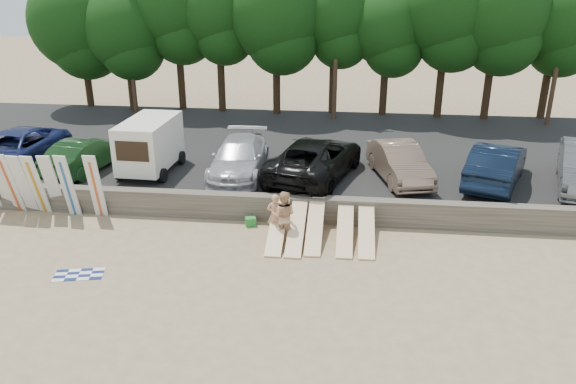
% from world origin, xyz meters
% --- Properties ---
extents(ground, '(120.00, 120.00, 0.00)m').
position_xyz_m(ground, '(0.00, 0.00, 0.00)').
color(ground, tan).
rests_on(ground, ground).
extents(seawall, '(44.00, 0.50, 1.00)m').
position_xyz_m(seawall, '(0.00, 3.00, 0.50)').
color(seawall, '#6B6356').
rests_on(seawall, ground).
extents(parking_lot, '(44.00, 14.50, 0.70)m').
position_xyz_m(parking_lot, '(0.00, 10.50, 0.35)').
color(parking_lot, '#282828').
rests_on(parking_lot, ground).
extents(treeline, '(33.33, 6.44, 8.91)m').
position_xyz_m(treeline, '(-0.38, 17.33, 6.38)').
color(treeline, '#382616').
rests_on(treeline, parking_lot).
extents(utility_poles, '(25.80, 0.26, 9.00)m').
position_xyz_m(utility_poles, '(2.00, 16.00, 5.43)').
color(utility_poles, '#473321').
rests_on(utility_poles, parking_lot).
extents(box_trailer, '(2.19, 3.70, 2.30)m').
position_xyz_m(box_trailer, '(-5.50, 5.86, 1.99)').
color(box_trailer, white).
rests_on(box_trailer, parking_lot).
extents(car_0, '(3.12, 5.89, 1.58)m').
position_xyz_m(car_0, '(-11.69, 5.77, 1.49)').
color(car_0, navy).
rests_on(car_0, parking_lot).
extents(car_1, '(2.23, 4.56, 1.44)m').
position_xyz_m(car_1, '(-8.40, 5.69, 1.42)').
color(car_1, '#123314').
rests_on(car_1, parking_lot).
extents(car_2, '(2.26, 5.28, 1.52)m').
position_xyz_m(car_2, '(-1.66, 5.92, 1.46)').
color(car_2, '#B1B1B7').
rests_on(car_2, parking_lot).
extents(car_3, '(4.31, 6.57, 1.68)m').
position_xyz_m(car_3, '(1.55, 5.97, 1.54)').
color(car_3, black).
rests_on(car_3, parking_lot).
extents(car_4, '(2.70, 4.82, 1.50)m').
position_xyz_m(car_4, '(5.05, 6.11, 1.45)').
color(car_4, '#7D634F').
rests_on(car_4, parking_lot).
extents(car_5, '(3.54, 5.40, 1.68)m').
position_xyz_m(car_5, '(8.90, 6.03, 1.54)').
color(car_5, black).
rests_on(car_5, parking_lot).
extents(surfboard_upright_1, '(0.60, 0.88, 2.50)m').
position_xyz_m(surfboard_upright_1, '(-10.34, 2.53, 1.25)').
color(surfboard_upright_1, silver).
rests_on(surfboard_upright_1, ground).
extents(surfboard_upright_2, '(0.58, 0.78, 2.53)m').
position_xyz_m(surfboard_upright_2, '(-9.91, 2.47, 1.26)').
color(surfboard_upright_2, silver).
rests_on(surfboard_upright_2, ground).
extents(surfboard_upright_3, '(0.55, 0.83, 2.51)m').
position_xyz_m(surfboard_upright_3, '(-9.37, 2.44, 1.25)').
color(surfboard_upright_3, silver).
rests_on(surfboard_upright_3, ground).
extents(surfboard_upright_4, '(0.53, 0.79, 2.52)m').
position_xyz_m(surfboard_upright_4, '(-8.83, 2.42, 1.26)').
color(surfboard_upright_4, silver).
rests_on(surfboard_upright_4, ground).
extents(surfboard_upright_5, '(0.56, 0.85, 2.50)m').
position_xyz_m(surfboard_upright_5, '(-8.28, 2.60, 1.25)').
color(surfboard_upright_5, silver).
rests_on(surfboard_upright_5, ground).
extents(surfboard_upright_6, '(0.56, 0.62, 2.56)m').
position_xyz_m(surfboard_upright_6, '(-7.55, 2.39, 1.28)').
color(surfboard_upright_6, silver).
rests_on(surfboard_upright_6, ground).
extents(surfboard_upright_7, '(0.51, 0.52, 2.57)m').
position_xyz_m(surfboard_upright_7, '(-6.48, 2.47, 1.29)').
color(surfboard_upright_7, silver).
rests_on(surfboard_upright_7, ground).
extents(surfboard_low_0, '(0.56, 2.87, 1.01)m').
position_xyz_m(surfboard_low_0, '(0.57, 1.42, 0.50)').
color(surfboard_low_0, '#FDDB9F').
rests_on(surfboard_low_0, ground).
extents(surfboard_low_1, '(0.56, 2.89, 0.95)m').
position_xyz_m(surfboard_low_1, '(1.23, 1.42, 0.47)').
color(surfboard_low_1, '#FDDB9F').
rests_on(surfboard_low_1, ground).
extents(surfboard_low_2, '(0.56, 2.87, 1.02)m').
position_xyz_m(surfboard_low_2, '(1.87, 1.59, 0.51)').
color(surfboard_low_2, '#FDDB9F').
rests_on(surfboard_low_2, ground).
extents(surfboard_low_3, '(0.56, 2.90, 0.92)m').
position_xyz_m(surfboard_low_3, '(2.92, 1.58, 0.46)').
color(surfboard_low_3, '#FDDB9F').
rests_on(surfboard_low_3, ground).
extents(surfboard_low_4, '(0.56, 2.90, 0.92)m').
position_xyz_m(surfboard_low_4, '(3.67, 1.59, 0.46)').
color(surfboard_low_4, '#FDDB9F').
rests_on(surfboard_low_4, ground).
extents(beachgoer_a, '(0.60, 0.40, 1.61)m').
position_xyz_m(beachgoer_a, '(0.45, 1.64, 0.80)').
color(beachgoer_a, tan).
rests_on(beachgoer_a, ground).
extents(beachgoer_b, '(0.92, 0.74, 1.80)m').
position_xyz_m(beachgoer_b, '(0.77, 1.44, 0.90)').
color(beachgoer_b, tan).
rests_on(beachgoer_b, ground).
extents(cooler, '(0.46, 0.41, 0.32)m').
position_xyz_m(cooler, '(-0.58, 2.40, 0.16)').
color(cooler, '#268E34').
rests_on(cooler, ground).
extents(gear_bag, '(0.36, 0.32, 0.22)m').
position_xyz_m(gear_bag, '(1.84, 2.32, 0.11)').
color(gear_bag, '#CA4D17').
rests_on(gear_bag, ground).
extents(beach_towel, '(1.79, 1.79, 0.00)m').
position_xyz_m(beach_towel, '(-5.30, -1.77, 0.01)').
color(beach_towel, white).
rests_on(beach_towel, ground).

